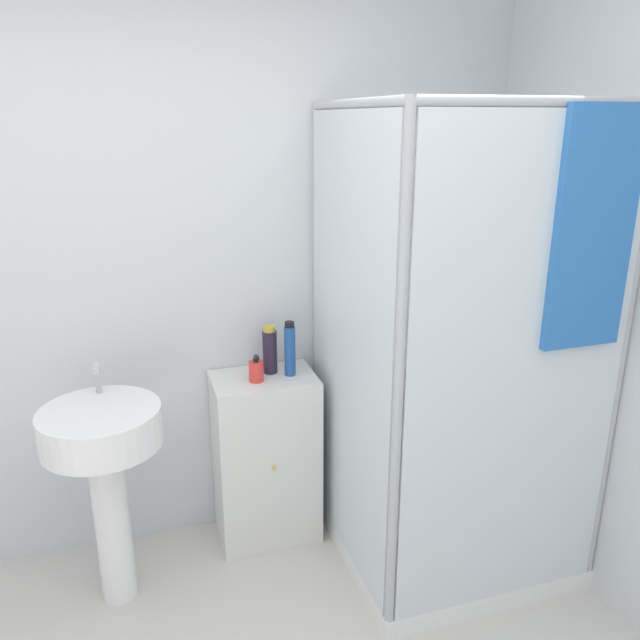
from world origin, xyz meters
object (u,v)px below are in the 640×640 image
soap_dispenser (256,371)px  shampoo_bottle_tall_black (270,350)px  sink (104,457)px  shampoo_bottle_blue (290,349)px

soap_dispenser → shampoo_bottle_tall_black: shampoo_bottle_tall_black is taller
soap_dispenser → sink: bearing=-164.4°
sink → soap_dispenser: 0.71m
soap_dispenser → shampoo_bottle_tall_black: bearing=43.8°
shampoo_bottle_tall_black → shampoo_bottle_blue: size_ratio=0.88×
sink → shampoo_bottle_blue: size_ratio=3.96×
sink → soap_dispenser: (0.66, 0.18, 0.21)m
sink → soap_dispenser: size_ratio=7.99×
sink → shampoo_bottle_tall_black: (0.74, 0.26, 0.27)m
soap_dispenser → shampoo_bottle_blue: size_ratio=0.50×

